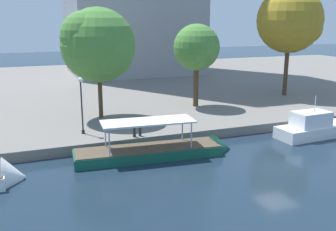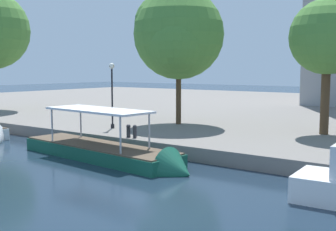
{
  "view_description": "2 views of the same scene",
  "coord_description": "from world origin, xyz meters",
  "px_view_note": "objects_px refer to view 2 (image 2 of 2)",
  "views": [
    {
      "loc": [
        -16.21,
        -20.59,
        10.0
      ],
      "look_at": [
        -5.14,
        7.79,
        2.44
      ],
      "focal_mm": 41.32,
      "sensor_mm": 36.0,
      "label": 1
    },
    {
      "loc": [
        9.95,
        -11.91,
        5.12
      ],
      "look_at": [
        -1.69,
        3.94,
        2.97
      ],
      "focal_mm": 46.04,
      "sensor_mm": 36.0,
      "label": 2
    }
  ],
  "objects_px": {
    "lamp_post": "(112,88)",
    "tree_1": "(176,34)",
    "tour_boat_1": "(110,156)",
    "mooring_bollard_0": "(128,130)",
    "mooring_bollard_1": "(135,131)",
    "tree_3": "(328,36)"
  },
  "relations": [
    {
      "from": "tour_boat_1",
      "to": "tree_1",
      "type": "relative_size",
      "value": 1.19
    },
    {
      "from": "tour_boat_1",
      "to": "tree_1",
      "type": "xyz_separation_m",
      "value": [
        -2.51,
        9.87,
        7.52
      ]
    },
    {
      "from": "mooring_bollard_0",
      "to": "mooring_bollard_1",
      "type": "bearing_deg",
      "value": 4.48
    },
    {
      "from": "mooring_bollard_0",
      "to": "mooring_bollard_1",
      "type": "xyz_separation_m",
      "value": [
        0.49,
        0.04,
        0.0
      ]
    },
    {
      "from": "tree_1",
      "to": "lamp_post",
      "type": "bearing_deg",
      "value": -118.04
    },
    {
      "from": "mooring_bollard_0",
      "to": "mooring_bollard_1",
      "type": "distance_m",
      "value": 0.49
    },
    {
      "from": "mooring_bollard_1",
      "to": "tour_boat_1",
      "type": "bearing_deg",
      "value": -76.37
    },
    {
      "from": "lamp_post",
      "to": "tree_3",
      "type": "relative_size",
      "value": 0.53
    },
    {
      "from": "mooring_bollard_0",
      "to": "tree_1",
      "type": "distance_m",
      "value": 9.6
    },
    {
      "from": "tree_3",
      "to": "mooring_bollard_0",
      "type": "bearing_deg",
      "value": -138.08
    },
    {
      "from": "tree_1",
      "to": "tree_3",
      "type": "bearing_deg",
      "value": 8.64
    },
    {
      "from": "mooring_bollard_0",
      "to": "tree_3",
      "type": "relative_size",
      "value": 0.09
    },
    {
      "from": "tour_boat_1",
      "to": "lamp_post",
      "type": "bearing_deg",
      "value": 137.37
    },
    {
      "from": "tour_boat_1",
      "to": "tree_3",
      "type": "bearing_deg",
      "value": 58.96
    },
    {
      "from": "mooring_bollard_1",
      "to": "lamp_post",
      "type": "bearing_deg",
      "value": 150.17
    },
    {
      "from": "tour_boat_1",
      "to": "tree_1",
      "type": "height_order",
      "value": "tree_1"
    },
    {
      "from": "lamp_post",
      "to": "tree_1",
      "type": "height_order",
      "value": "tree_1"
    },
    {
      "from": "lamp_post",
      "to": "tour_boat_1",
      "type": "bearing_deg",
      "value": -47.56
    },
    {
      "from": "lamp_post",
      "to": "tree_1",
      "type": "xyz_separation_m",
      "value": [
        2.4,
        4.5,
        4.04
      ]
    },
    {
      "from": "lamp_post",
      "to": "tree_3",
      "type": "xyz_separation_m",
      "value": [
        13.26,
        6.15,
        3.5
      ]
    },
    {
      "from": "tour_boat_1",
      "to": "mooring_bollard_1",
      "type": "height_order",
      "value": "tour_boat_1"
    },
    {
      "from": "lamp_post",
      "to": "tree_1",
      "type": "relative_size",
      "value": 0.45
    }
  ]
}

